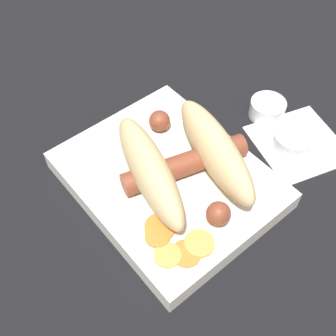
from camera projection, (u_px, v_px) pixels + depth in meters
ground_plane at (168, 186)px, 0.52m from camera, size 3.00×3.00×0.00m
food_tray at (168, 180)px, 0.51m from camera, size 0.25×0.20×0.03m
bread_roll at (184, 161)px, 0.48m from camera, size 0.19×0.16×0.06m
sausage at (185, 164)px, 0.49m from camera, size 0.18×0.16×0.03m
pickled_veggies at (175, 241)px, 0.45m from camera, size 0.09×0.08×0.00m
napkin at (298, 143)px, 0.57m from camera, size 0.14×0.14×0.00m
condiment_cup_near at (292, 143)px, 0.55m from camera, size 0.05×0.05×0.02m
condiment_cup_far at (267, 109)px, 0.59m from camera, size 0.05×0.05×0.02m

